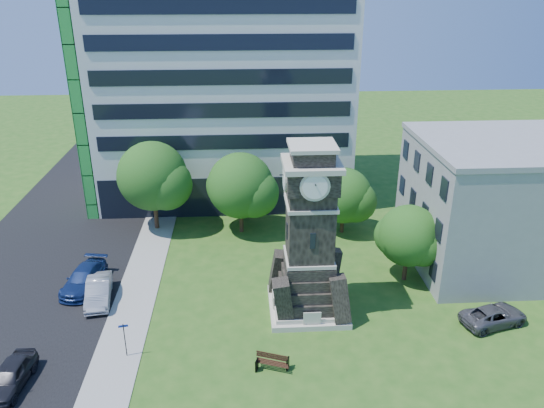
{
  "coord_description": "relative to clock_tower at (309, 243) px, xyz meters",
  "views": [
    {
      "loc": [
        -1.47,
        -29.67,
        21.75
      ],
      "look_at": [
        0.69,
        5.75,
        6.59
      ],
      "focal_mm": 35.0,
      "sensor_mm": 36.0,
      "label": 1
    }
  ],
  "objects": [
    {
      "name": "office_tall",
      "position": [
        -6.2,
        23.84,
        8.94
      ],
      "size": [
        26.2,
        15.11,
        28.6
      ],
      "color": "white",
      "rests_on": "ground"
    },
    {
      "name": "car_street_south",
      "position": [
        -18.0,
        -6.75,
        -4.54
      ],
      "size": [
        2.09,
        4.48,
        1.48
      ],
      "primitive_type": "imported",
      "rotation": [
        0.0,
        0.0,
        -0.08
      ],
      "color": "black",
      "rests_on": "ground"
    },
    {
      "name": "ground",
      "position": [
        -3.0,
        -2.0,
        -5.28
      ],
      "size": [
        160.0,
        160.0,
        0.0
      ],
      "primitive_type": "plane",
      "color": "#255317",
      "rests_on": "ground"
    },
    {
      "name": "tree_nc",
      "position": [
        -4.51,
        12.84,
        -0.87
      ],
      "size": [
        6.58,
        5.98,
        7.58
      ],
      "rotation": [
        0.0,
        0.0,
        0.15
      ],
      "color": "#332114",
      "rests_on": "ground"
    },
    {
      "name": "street",
      "position": [
        -21.0,
        3.0,
        -5.27
      ],
      "size": [
        14.0,
        80.0,
        0.02
      ],
      "primitive_type": "cube",
      "color": "black",
      "rests_on": "ground"
    },
    {
      "name": "tree_ne",
      "position": [
        4.78,
        12.19,
        -1.77
      ],
      "size": [
        5.57,
        5.07,
        6.19
      ],
      "rotation": [
        0.0,
        0.0,
        0.33
      ],
      "color": "#332114",
      "rests_on": "ground"
    },
    {
      "name": "tree_nw",
      "position": [
        -12.46,
        14.02,
        -0.24
      ],
      "size": [
        6.95,
        6.32,
        8.42
      ],
      "rotation": [
        0.0,
        0.0,
        0.01
      ],
      "color": "#332114",
      "rests_on": "ground"
    },
    {
      "name": "car_east_lot",
      "position": [
        12.41,
        -2.55,
        -4.63
      ],
      "size": [
        5.08,
        3.36,
        1.3
      ],
      "primitive_type": "imported",
      "rotation": [
        0.0,
        0.0,
        1.85
      ],
      "color": "#4C4B51",
      "rests_on": "ground"
    },
    {
      "name": "street_sign",
      "position": [
        -11.89,
        -4.47,
        -3.77
      ],
      "size": [
        0.58,
        0.06,
        2.41
      ],
      "rotation": [
        0.0,
        0.0,
        0.17
      ],
      "color": "black",
      "rests_on": "ground"
    },
    {
      "name": "car_street_north",
      "position": [
        -16.6,
        3.85,
        -4.51
      ],
      "size": [
        2.99,
        5.6,
        1.55
      ],
      "primitive_type": "imported",
      "rotation": [
        0.0,
        0.0,
        -0.16
      ],
      "color": "navy",
      "rests_on": "ground"
    },
    {
      "name": "tree_east",
      "position": [
        8.12,
        3.54,
        -1.62
      ],
      "size": [
        5.19,
        4.72,
        6.17
      ],
      "rotation": [
        0.0,
        0.0,
        -0.04
      ],
      "color": "#332114",
      "rests_on": "ground"
    },
    {
      "name": "office_low",
      "position": [
        16.97,
        6.0,
        -0.07
      ],
      "size": [
        15.2,
        12.2,
        10.4
      ],
      "color": "gray",
      "rests_on": "ground"
    },
    {
      "name": "car_street_mid",
      "position": [
        -15.08,
        2.01,
        -4.5
      ],
      "size": [
        2.33,
        4.92,
        1.56
      ],
      "primitive_type": "imported",
      "rotation": [
        0.0,
        0.0,
        0.15
      ],
      "color": "#93959A",
      "rests_on": "ground"
    },
    {
      "name": "sidewalk",
      "position": [
        -12.5,
        3.0,
        -5.25
      ],
      "size": [
        3.0,
        70.0,
        0.06
      ],
      "primitive_type": "cube",
      "color": "gray",
      "rests_on": "ground"
    },
    {
      "name": "clock_tower",
      "position": [
        0.0,
        0.0,
        0.0
      ],
      "size": [
        5.4,
        5.4,
        12.22
      ],
      "color": "#B7B2A0",
      "rests_on": "ground"
    },
    {
      "name": "park_bench",
      "position": [
        -2.89,
        -6.18,
        -4.74
      ],
      "size": [
        1.98,
        0.53,
        1.02
      ],
      "rotation": [
        0.0,
        0.0,
        -0.35
      ],
      "color": "black",
      "rests_on": "ground"
    }
  ]
}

